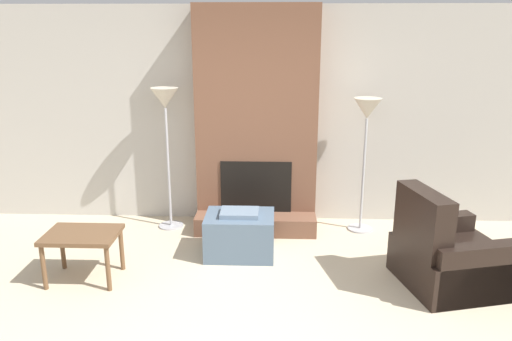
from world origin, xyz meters
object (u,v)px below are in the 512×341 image
floor_lamp_right (367,119)px  ottoman (240,234)px  side_table (82,239)px  floor_lamp_left (165,110)px  armchair (445,257)px

floor_lamp_right → ottoman: bearing=-152.0°
ottoman → side_table: bearing=-157.6°
ottoman → floor_lamp_left: (-0.90, 0.74, 1.20)m
floor_lamp_right → armchair: bearing=-66.9°
side_table → floor_lamp_right: bearing=25.2°
ottoman → side_table: size_ratio=1.06×
floor_lamp_left → side_table: bearing=-112.5°
side_table → armchair: bearing=0.4°
armchair → side_table: size_ratio=1.57×
armchair → side_table: armchair is taller
armchair → ottoman: bearing=59.8°
floor_lamp_right → side_table: bearing=-154.8°
side_table → floor_lamp_left: 1.78m
floor_lamp_left → floor_lamp_right: size_ratio=1.07×
side_table → floor_lamp_left: size_ratio=0.40×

